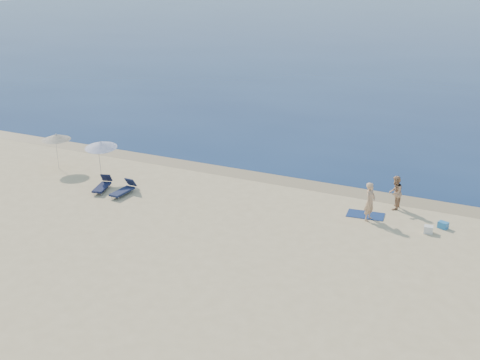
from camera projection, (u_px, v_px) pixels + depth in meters
name	position (u px, v px, depth m)	size (l,w,h in m)	color
sea	(472.00, 28.00, 99.39)	(240.00, 160.00, 0.01)	#0C1F48
wet_sand_strip	(304.00, 183.00, 31.41)	(240.00, 1.60, 0.00)	#847254
person_left	(370.00, 202.00, 26.76)	(0.65, 0.43, 1.78)	tan
person_right	(395.00, 193.00, 27.99)	(0.79, 0.61, 1.62)	tan
beach_towel	(365.00, 215.00, 27.56)	(1.68, 0.93, 0.03)	navy
white_bag	(428.00, 229.00, 25.74)	(0.38, 0.32, 0.32)	silver
blue_cooler	(443.00, 225.00, 26.20)	(0.41, 0.29, 0.29)	#206EB1
umbrella_near	(101.00, 145.00, 31.33)	(2.17, 2.18, 2.20)	silver
umbrella_far	(56.00, 137.00, 33.02)	(2.07, 2.07, 2.07)	silver
lounger_left	(103.00, 186.00, 30.42)	(0.94, 1.66, 0.70)	#131835
lounger_right	(124.00, 190.00, 29.85)	(0.59, 1.61, 0.70)	#161E3D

